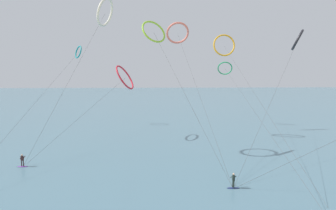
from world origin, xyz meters
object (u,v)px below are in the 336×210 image
object	(u,v)px
surfer_navy	(233,182)
kite_lime	(154,32)
kite_ivory	(105,12)
kite_coral	(178,33)
kite_emerald	(225,69)
kite_amber	(224,45)
surfer_violet	(22,161)
kite_charcoal	(297,40)
kite_crimson	(125,77)
kite_teal	(78,52)

from	to	relation	value
surfer_navy	kite_lime	world-z (taller)	kite_lime
surfer_navy	kite_ivory	size ratio (longest dim) A/B	0.07
kite_lime	kite_coral	bearing A→B (deg)	34.38
kite_emerald	kite_amber	bearing A→B (deg)	85.05
surfer_violet	kite_charcoal	bearing A→B (deg)	-149.23
surfer_navy	kite_emerald	size ratio (longest dim) A/B	0.04
surfer_violet	kite_lime	xyz separation A→B (m)	(17.51, 5.72, 17.72)
kite_emerald	surfer_violet	bearing A→B (deg)	51.67
kite_coral	kite_emerald	distance (m)	17.68
kite_charcoal	kite_ivory	size ratio (longest dim) A/B	0.98
surfer_violet	kite_crimson	bearing A→B (deg)	-112.82
kite_ivory	kite_emerald	distance (m)	33.15
kite_amber	kite_teal	world-z (taller)	kite_amber
surfer_violet	kite_charcoal	world-z (taller)	kite_charcoal
kite_coral	kite_amber	xyz separation A→B (m)	(10.28, 5.21, -1.73)
surfer_navy	kite_lime	xyz separation A→B (m)	(-8.62, 13.52, 17.72)
surfer_violet	kite_ivory	xyz separation A→B (m)	(10.28, 6.29, 20.57)
kite_amber	kite_lime	world-z (taller)	kite_amber
surfer_violet	kite_lime	distance (m)	25.56
kite_coral	kite_lime	size ratio (longest dim) A/B	1.29
kite_crimson	kite_teal	world-z (taller)	kite_teal
kite_ivory	kite_amber	bearing A→B (deg)	141.53
kite_coral	kite_ivory	xyz separation A→B (m)	(-11.64, -10.60, 1.44)
kite_charcoal	kite_crimson	size ratio (longest dim) A/B	1.23
kite_crimson	kite_ivory	size ratio (longest dim) A/B	0.80
kite_amber	kite_lime	bearing A→B (deg)	-133.77
kite_coral	kite_ivory	world-z (taller)	kite_ivory
kite_charcoal	kite_coral	size ratio (longest dim) A/B	0.88
kite_amber	kite_crimson	size ratio (longest dim) A/B	1.88
kite_amber	kite_ivory	bearing A→B (deg)	-146.08
surfer_violet	kite_lime	bearing A→B (deg)	-147.83
surfer_violet	kite_charcoal	size ratio (longest dim) A/B	0.07
surfer_navy	kite_amber	size ratio (longest dim) A/B	0.05
kite_crimson	kite_ivory	bearing A→B (deg)	-175.54
kite_emerald	kite_lime	distance (m)	28.21
kite_amber	kite_emerald	distance (m)	7.82
kite_coral	kite_amber	bearing A→B (deg)	-158.11
kite_charcoal	kite_coral	xyz separation A→B (m)	(-21.25, 3.93, 1.64)
kite_lime	surfer_navy	bearing A→B (deg)	-91.52
surfer_navy	kite_charcoal	distance (m)	32.04
kite_emerald	kite_teal	size ratio (longest dim) A/B	1.02
kite_emerald	kite_charcoal	bearing A→B (deg)	133.51
kite_charcoal	kite_crimson	distance (m)	32.11
kite_charcoal	kite_crimson	bearing A→B (deg)	-70.19
kite_coral	kite_lime	xyz separation A→B (m)	(-4.41, -11.16, -1.40)
kite_lime	kite_ivory	bearing A→B (deg)	141.47
kite_amber	surfer_navy	bearing A→B (deg)	-103.36
surfer_navy	kite_amber	xyz separation A→B (m)	(6.07, 29.90, 17.40)
kite_ivory	kite_teal	xyz separation A→B (m)	(-10.80, 23.36, -4.17)
surfer_violet	kite_teal	distance (m)	33.88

